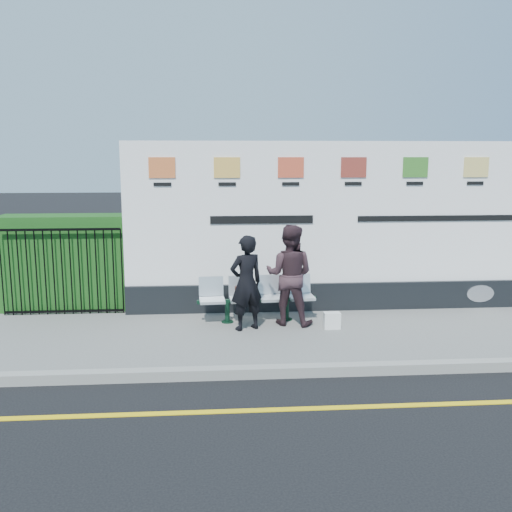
{
  "coord_description": "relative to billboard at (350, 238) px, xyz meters",
  "views": [
    {
      "loc": [
        -1.95,
        -6.08,
        2.87
      ],
      "look_at": [
        -1.25,
        3.08,
        1.25
      ],
      "focal_mm": 40.0,
      "sensor_mm": 36.0,
      "label": 1
    }
  ],
  "objects": [
    {
      "name": "carrier_bag_white",
      "position": [
        -0.56,
        -1.19,
        -1.17
      ],
      "size": [
        0.26,
        0.16,
        0.26
      ],
      "primitive_type": "cube",
      "color": "silver",
      "rests_on": "pavement"
    },
    {
      "name": "railing",
      "position": [
        -5.08,
        -0.0,
        -0.53
      ],
      "size": [
        2.05,
        0.06,
        1.54
      ],
      "primitive_type": null,
      "color": "black",
      "rests_on": "pavement"
    },
    {
      "name": "billboard",
      "position": [
        0.0,
        0.0,
        0.0
      ],
      "size": [
        8.0,
        0.3,
        3.0
      ],
      "color": "black",
      "rests_on": "pavement"
    },
    {
      "name": "kerb",
      "position": [
        -0.5,
        -2.85,
        -1.35
      ],
      "size": [
        14.0,
        0.18,
        0.14
      ],
      "primitive_type": "cube",
      "color": "gray",
      "rests_on": "ground"
    },
    {
      "name": "handbag_brown",
      "position": [
        -1.98,
        -0.7,
        -0.79
      ],
      "size": [
        0.25,
        0.12,
        0.19
      ],
      "primitive_type": "cube",
      "rotation": [
        0.0,
        0.0,
        -0.04
      ],
      "color": "black",
      "rests_on": "bench"
    },
    {
      "name": "yellow_line",
      "position": [
        -0.5,
        -3.85,
        -1.42
      ],
      "size": [
        14.0,
        0.1,
        0.01
      ],
      "primitive_type": "cube",
      "color": "yellow",
      "rests_on": "ground"
    },
    {
      "name": "pavement",
      "position": [
        -0.5,
        -1.35,
        -1.36
      ],
      "size": [
        14.0,
        3.0,
        0.12
      ],
      "primitive_type": "cube",
      "color": "slate",
      "rests_on": "ground"
    },
    {
      "name": "bench",
      "position": [
        -1.73,
        -0.68,
        -1.09
      ],
      "size": [
        1.95,
        0.64,
        0.41
      ],
      "primitive_type": null,
      "rotation": [
        0.0,
        0.0,
        0.07
      ],
      "color": "silver",
      "rests_on": "pavement"
    },
    {
      "name": "hedge",
      "position": [
        -5.08,
        0.45,
        -0.45
      ],
      "size": [
        2.35,
        0.7,
        1.7
      ],
      "primitive_type": "cube",
      "color": "#1A4E17",
      "rests_on": "pavement"
    },
    {
      "name": "ground",
      "position": [
        -0.5,
        -3.85,
        -1.42
      ],
      "size": [
        80.0,
        80.0,
        0.0
      ],
      "primitive_type": "plane",
      "color": "black"
    },
    {
      "name": "woman_left",
      "position": [
        -1.94,
        -1.13,
        -0.54
      ],
      "size": [
        0.66,
        0.56,
        1.53
      ],
      "primitive_type": "imported",
      "rotation": [
        0.0,
        0.0,
        3.55
      ],
      "color": "black",
      "rests_on": "pavement"
    },
    {
      "name": "woman_right",
      "position": [
        -1.21,
        -0.87,
        -0.47
      ],
      "size": [
        0.96,
        0.85,
        1.65
      ],
      "primitive_type": "imported",
      "rotation": [
        0.0,
        0.0,
        2.81
      ],
      "color": "#38242A",
      "rests_on": "pavement"
    }
  ]
}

